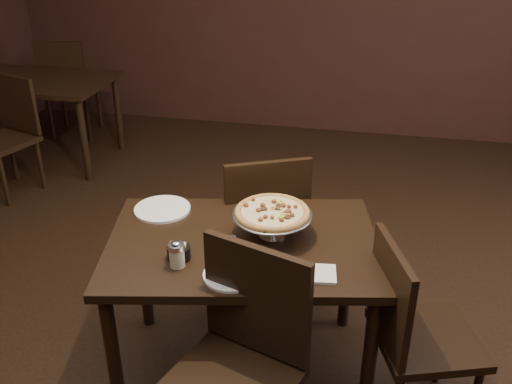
# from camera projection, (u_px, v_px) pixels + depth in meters

# --- Properties ---
(room) EXTENTS (6.04, 7.04, 2.84)m
(room) POSITION_uv_depth(u_px,v_px,m) (233.00, 104.00, 2.14)
(room) COLOR black
(room) RESTS_ON ground
(dining_table) EXTENTS (1.32, 1.02, 0.74)m
(dining_table) POSITION_uv_depth(u_px,v_px,m) (243.00, 260.00, 2.56)
(dining_table) COLOR black
(dining_table) RESTS_ON ground
(background_table) EXTENTS (1.17, 0.78, 0.73)m
(background_table) POSITION_uv_depth(u_px,v_px,m) (41.00, 90.00, 4.85)
(background_table) COLOR black
(background_table) RESTS_ON ground
(pizza_stand) EXTENTS (0.36, 0.36, 0.15)m
(pizza_stand) POSITION_uv_depth(u_px,v_px,m) (272.00, 212.00, 2.50)
(pizza_stand) COLOR silver
(pizza_stand) RESTS_ON dining_table
(parmesan_shaker) EXTENTS (0.07, 0.07, 0.12)m
(parmesan_shaker) POSITION_uv_depth(u_px,v_px,m) (177.00, 254.00, 2.32)
(parmesan_shaker) COLOR beige
(parmesan_shaker) RESTS_ON dining_table
(pepper_flake_shaker) EXTENTS (0.05, 0.05, 0.10)m
(pepper_flake_shaker) POSITION_uv_depth(u_px,v_px,m) (230.00, 246.00, 2.39)
(pepper_flake_shaker) COLOR maroon
(pepper_flake_shaker) RESTS_ON dining_table
(packet_caddy) EXTENTS (0.10, 0.10, 0.08)m
(packet_caddy) POSITION_uv_depth(u_px,v_px,m) (179.00, 252.00, 2.37)
(packet_caddy) COLOR black
(packet_caddy) RESTS_ON dining_table
(napkin_stack) EXTENTS (0.14, 0.14, 0.01)m
(napkin_stack) POSITION_uv_depth(u_px,v_px,m) (320.00, 274.00, 2.28)
(napkin_stack) COLOR silver
(napkin_stack) RESTS_ON dining_table
(plate_left) EXTENTS (0.27, 0.27, 0.01)m
(plate_left) POSITION_uv_depth(u_px,v_px,m) (162.00, 209.00, 2.76)
(plate_left) COLOR white
(plate_left) RESTS_ON dining_table
(plate_near) EXTENTS (0.23, 0.23, 0.01)m
(plate_near) POSITION_uv_depth(u_px,v_px,m) (232.00, 275.00, 2.28)
(plate_near) COLOR white
(plate_near) RESTS_ON dining_table
(serving_spatula) EXTENTS (0.12, 0.12, 0.02)m
(serving_spatula) POSITION_uv_depth(u_px,v_px,m) (269.00, 226.00, 2.40)
(serving_spatula) COLOR silver
(serving_spatula) RESTS_ON pizza_stand
(chair_far) EXTENTS (0.59, 0.59, 0.95)m
(chair_far) POSITION_uv_depth(u_px,v_px,m) (262.00, 225.00, 3.07)
(chair_far) COLOR black
(chair_far) RESTS_ON ground
(chair_near) EXTENTS (0.58, 0.58, 0.97)m
(chair_near) POSITION_uv_depth(u_px,v_px,m) (239.00, 361.00, 2.16)
(chair_near) COLOR black
(chair_near) RESTS_ON ground
(chair_side) EXTENTS (0.53, 0.53, 0.89)m
(chair_side) POSITION_uv_depth(u_px,v_px,m) (412.00, 329.00, 2.38)
(chair_side) COLOR black
(chair_side) RESTS_ON ground
(bg_chair_far) EXTENTS (0.51, 0.51, 0.96)m
(bg_chair_far) POSITION_uv_depth(u_px,v_px,m) (68.00, 84.00, 5.40)
(bg_chair_far) COLOR black
(bg_chair_far) RESTS_ON ground
(bg_chair_near) EXTENTS (0.53, 0.53, 0.90)m
(bg_chair_near) POSITION_uv_depth(u_px,v_px,m) (9.00, 131.00, 4.40)
(bg_chair_near) COLOR black
(bg_chair_near) RESTS_ON ground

